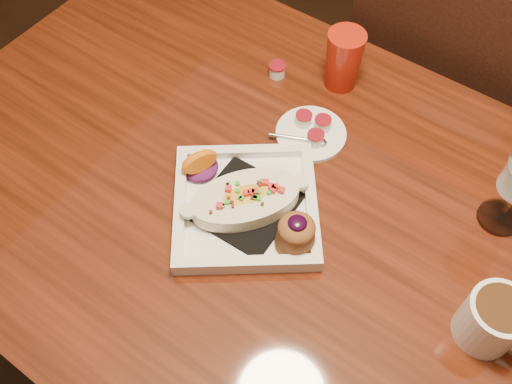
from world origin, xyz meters
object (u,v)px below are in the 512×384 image
Objects in this scene: table at (302,249)px; coffee_mug at (495,320)px; plate at (251,206)px; red_tumbler at (343,60)px; chair_far at (432,97)px; saucer at (311,132)px.

coffee_mug is (0.32, -0.01, 0.15)m from table.
plate is 0.36m from red_tumbler.
chair_far is 2.78× the size of plate.
coffee_mug is 1.03× the size of red_tumbler.
table is 11.37× the size of saucer.
red_tumbler is at bearing 99.48° from saucer.
plate is at bearing -154.57° from table.
chair_far is 7.39× the size of coffee_mug.
chair_far is 0.45m from red_tumbler.
plate reaches higher than table.
plate is at bearing -87.20° from saucer.
chair_far is 7.62× the size of red_tumbler.
table is at bearing -176.21° from coffee_mug.
plate is 0.41m from coffee_mug.
table is at bearing 90.00° from chair_far.
red_tumbler is (-0.44, 0.32, 0.01)m from coffee_mug.
chair_far is (-0.00, 0.63, -0.15)m from table.
plate is 2.54× the size of saucer.
saucer is 1.08× the size of red_tumbler.
plate reaches higher than saucer.
saucer is at bearing 78.45° from chair_far.
table is 4.48× the size of plate.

